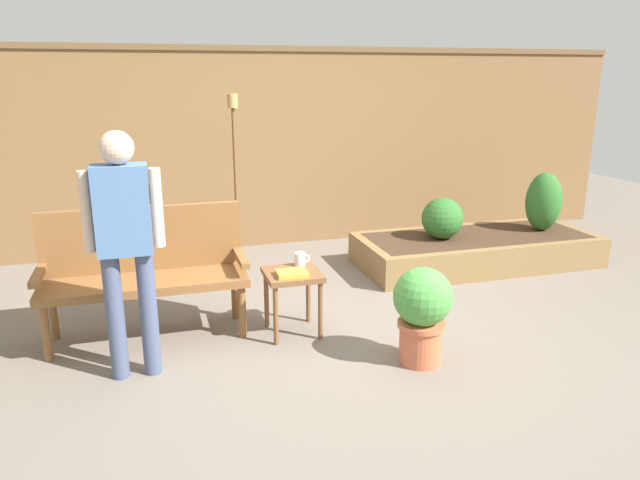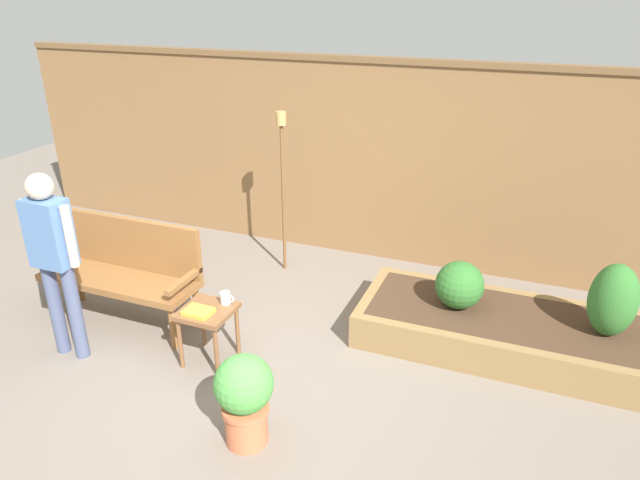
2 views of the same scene
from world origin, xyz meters
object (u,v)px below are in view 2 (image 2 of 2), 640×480
object	(u,v)px
shrub_far_corner	(613,300)
tiki_torch	(282,165)
side_table	(208,318)
book_on_table	(198,312)
shrub_near_bench	(460,285)
garden_bench	(124,264)
cup_on_table	(226,298)
potted_boxwood	(244,395)
person_by_bench	(53,252)

from	to	relation	value
shrub_far_corner	tiki_torch	size ratio (longest dim) A/B	0.36
side_table	book_on_table	bearing A→B (deg)	-106.72
side_table	shrub_near_bench	distance (m)	2.10
side_table	garden_bench	bearing A→B (deg)	163.43
book_on_table	cup_on_table	bearing A→B (deg)	63.26
potted_boxwood	side_table	bearing A→B (deg)	135.40
tiki_torch	person_by_bench	size ratio (longest dim) A/B	1.09
cup_on_table	book_on_table	xyz separation A→B (m)	(-0.12, -0.22, -0.03)
cup_on_table	book_on_table	bearing A→B (deg)	-118.86
shrub_near_bench	tiki_torch	bearing A→B (deg)	161.49
shrub_far_corner	person_by_bench	distance (m)	4.32
cup_on_table	potted_boxwood	distance (m)	1.04
garden_bench	book_on_table	distance (m)	1.08
tiki_torch	potted_boxwood	bearing A→B (deg)	-70.87
shrub_near_bench	potted_boxwood	bearing A→B (deg)	-121.23
cup_on_table	potted_boxwood	size ratio (longest dim) A/B	0.18
potted_boxwood	shrub_far_corner	size ratio (longest dim) A/B	1.10
garden_bench	book_on_table	xyz separation A→B (m)	(1.01, -0.39, -0.05)
shrub_near_bench	person_by_bench	bearing A→B (deg)	-153.89
person_by_bench	book_on_table	bearing A→B (deg)	13.16
person_by_bench	side_table	bearing A→B (deg)	16.76
potted_boxwood	shrub_near_bench	world-z (taller)	shrub_near_bench
garden_bench	shrub_far_corner	world-z (taller)	garden_bench
shrub_near_bench	tiki_torch	distance (m)	2.13
shrub_near_bench	person_by_bench	size ratio (longest dim) A/B	0.26
side_table	cup_on_table	distance (m)	0.21
book_on_table	person_by_bench	distance (m)	1.21
cup_on_table	tiki_torch	xyz separation A→B (m)	(-0.23, 1.60, 0.63)
side_table	tiki_torch	distance (m)	1.90
cup_on_table	shrub_near_bench	distance (m)	1.94
side_table	person_by_bench	xyz separation A→B (m)	(-1.12, -0.34, 0.54)
book_on_table	person_by_bench	xyz separation A→B (m)	(-1.10, -0.26, 0.44)
side_table	book_on_table	xyz separation A→B (m)	(-0.02, -0.08, 0.10)
garden_bench	book_on_table	world-z (taller)	garden_bench
cup_on_table	tiki_torch	bearing A→B (deg)	98.26
garden_bench	cup_on_table	size ratio (longest dim) A/B	12.02
garden_bench	person_by_bench	world-z (taller)	person_by_bench
potted_boxwood	tiki_torch	world-z (taller)	tiki_torch
shrub_far_corner	person_by_bench	bearing A→B (deg)	-160.66
cup_on_table	shrub_near_bench	size ratio (longest dim) A/B	0.29
garden_bench	side_table	distance (m)	1.09
garden_bench	shrub_near_bench	distance (m)	2.93
garden_bench	potted_boxwood	xyz separation A→B (m)	(1.74, -1.00, -0.17)
person_by_bench	cup_on_table	bearing A→B (deg)	21.28
cup_on_table	book_on_table	world-z (taller)	cup_on_table
shrub_near_bench	tiki_torch	world-z (taller)	tiki_torch
book_on_table	tiki_torch	bearing A→B (deg)	95.65
garden_bench	potted_boxwood	size ratio (longest dim) A/B	2.17
side_table	cup_on_table	bearing A→B (deg)	55.00
book_on_table	shrub_far_corner	size ratio (longest dim) A/B	0.36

